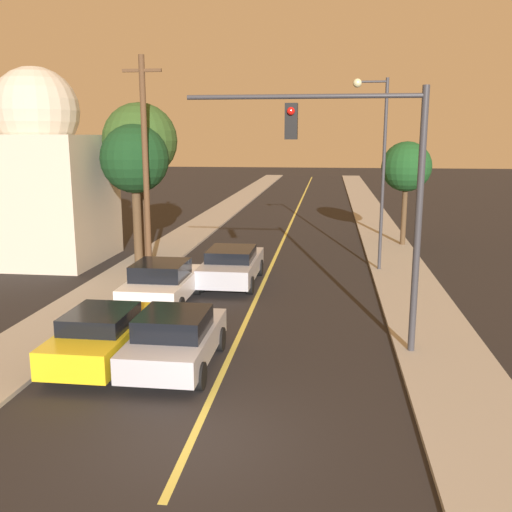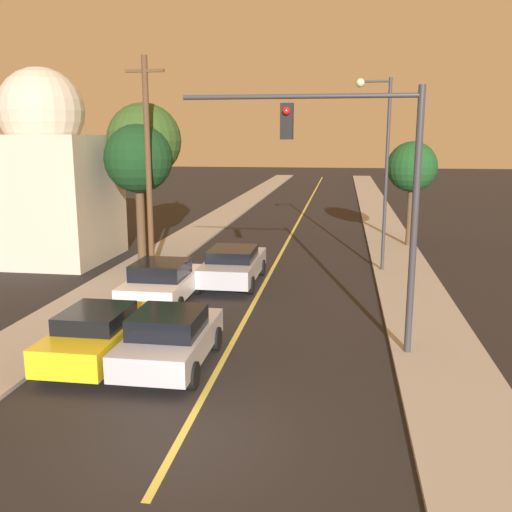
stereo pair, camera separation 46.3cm
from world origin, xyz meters
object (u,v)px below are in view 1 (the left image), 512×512
(traffic_signal_mast, at_px, (365,173))
(domed_building_left, at_px, (41,178))
(tree_left_near, at_px, (135,160))
(car_outer_lane_second, at_px, (162,283))
(car_near_lane_front, at_px, (175,339))
(tree_left_far, at_px, (140,141))
(car_near_lane_second, at_px, (232,265))
(car_outer_lane_front, at_px, (103,334))
(utility_pole_left, at_px, (145,163))
(tree_right_near, at_px, (406,167))
(streetlamp_right, at_px, (377,152))

(traffic_signal_mast, relative_size, domed_building_left, 0.78)
(tree_left_near, bearing_deg, car_outer_lane_second, -64.26)
(car_outer_lane_second, xyz_separation_m, domed_building_left, (-7.47, 6.26, 3.10))
(car_near_lane_front, bearing_deg, tree_left_far, 111.43)
(car_near_lane_second, bearing_deg, tree_left_far, 139.45)
(car_outer_lane_front, bearing_deg, utility_pole_left, 100.85)
(tree_right_near, height_order, domed_building_left, domed_building_left)
(car_outer_lane_second, relative_size, tree_left_far, 0.58)
(tree_left_near, bearing_deg, car_near_lane_front, -67.03)
(traffic_signal_mast, bearing_deg, car_near_lane_front, -160.36)
(car_near_lane_front, distance_m, car_near_lane_second, 8.47)
(car_near_lane_second, height_order, utility_pole_left, utility_pole_left)
(tree_left_near, bearing_deg, tree_right_near, 25.70)
(car_outer_lane_second, height_order, tree_left_near, tree_left_near)
(tree_left_near, bearing_deg, car_outer_lane_front, -75.66)
(car_near_lane_front, bearing_deg, car_outer_lane_second, 109.77)
(car_near_lane_front, bearing_deg, utility_pole_left, 111.32)
(traffic_signal_mast, bearing_deg, utility_pole_left, 136.46)
(domed_building_left, bearing_deg, tree_right_near, 18.50)
(utility_pole_left, bearing_deg, traffic_signal_mast, -43.54)
(streetlamp_right, height_order, tree_right_near, streetlamp_right)
(utility_pole_left, relative_size, tree_right_near, 1.63)
(utility_pole_left, distance_m, tree_left_near, 2.00)
(car_near_lane_second, xyz_separation_m, tree_left_near, (-4.81, 2.87, 3.96))
(car_outer_lane_second, bearing_deg, car_outer_lane_front, -90.00)
(tree_left_far, xyz_separation_m, domed_building_left, (-4.40, -1.12, -1.64))
(tree_left_far, relative_size, domed_building_left, 0.81)
(car_near_lane_second, bearing_deg, tree_left_near, 149.18)
(tree_right_near, bearing_deg, utility_pole_left, -146.01)
(car_near_lane_second, xyz_separation_m, tree_left_far, (-5.01, 4.28, 4.74))
(car_near_lane_second, xyz_separation_m, tree_right_near, (7.68, 8.88, 3.41))
(tree_left_near, xyz_separation_m, domed_building_left, (-4.60, 0.30, -0.85))
(car_near_lane_front, height_order, car_near_lane_second, car_near_lane_front)
(car_near_lane_second, bearing_deg, car_outer_lane_front, -102.98)
(car_near_lane_second, height_order, traffic_signal_mast, traffic_signal_mast)
(car_outer_lane_second, bearing_deg, car_near_lane_front, -70.23)
(car_near_lane_second, distance_m, traffic_signal_mast, 9.18)
(car_near_lane_second, relative_size, domed_building_left, 0.54)
(car_near_lane_front, relative_size, tree_left_near, 0.64)
(car_outer_lane_second, xyz_separation_m, utility_pole_left, (-1.83, 4.26, 3.90))
(car_near_lane_second, xyz_separation_m, car_outer_lane_front, (-1.93, -8.38, -0.02))
(car_outer_lane_front, height_order, car_outer_lane_second, car_outer_lane_second)
(tree_right_near, bearing_deg, car_outer_lane_front, -119.12)
(car_outer_lane_front, relative_size, tree_left_far, 0.59)
(car_near_lane_second, relative_size, tree_right_near, 0.88)
(tree_left_near, bearing_deg, domed_building_left, 176.32)
(traffic_signal_mast, xyz_separation_m, streetlamp_right, (1.04, 9.68, 0.29))
(car_near_lane_second, distance_m, streetlamp_right, 7.69)
(car_outer_lane_second, height_order, utility_pole_left, utility_pole_left)
(car_near_lane_front, relative_size, tree_right_near, 0.74)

